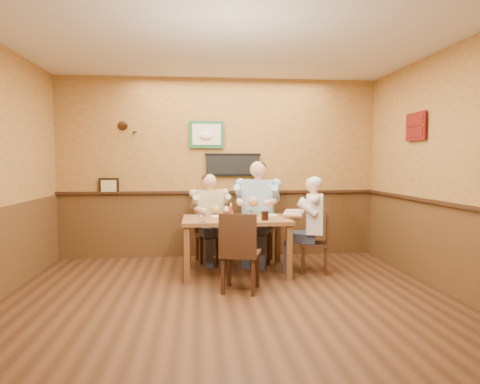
% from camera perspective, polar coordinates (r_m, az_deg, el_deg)
% --- Properties ---
extents(room, '(5.02, 5.03, 2.81)m').
position_cam_1_polar(room, '(4.45, 0.43, 6.53)').
color(room, '#371F10').
rests_on(room, ground).
extents(dining_table, '(1.40, 0.90, 0.75)m').
position_cam_1_polar(dining_table, '(5.70, -0.55, -4.41)').
color(dining_table, brown).
rests_on(dining_table, ground).
extents(chair_back_left, '(0.45, 0.45, 0.83)m').
position_cam_1_polar(chair_back_left, '(6.45, -4.12, -5.61)').
color(chair_back_left, '#3B2213').
rests_on(chair_back_left, ground).
extents(chair_back_right, '(0.54, 0.54, 0.95)m').
position_cam_1_polar(chair_back_right, '(6.40, 2.42, -5.15)').
color(chair_back_right, '#3B2213').
rests_on(chair_back_right, ground).
extents(chair_right_end, '(0.46, 0.46, 0.81)m').
position_cam_1_polar(chair_right_end, '(5.91, 9.88, -6.63)').
color(chair_right_end, '#3B2213').
rests_on(chair_right_end, ground).
extents(chair_near_side, '(0.53, 0.53, 0.92)m').
position_cam_1_polar(chair_near_side, '(4.98, 0.09, -7.94)').
color(chair_near_side, '#3B2213').
rests_on(chair_near_side, ground).
extents(diner_tan_shirt, '(0.64, 0.64, 1.18)m').
position_cam_1_polar(diner_tan_shirt, '(6.43, -4.13, -4.05)').
color(diner_tan_shirt, beige).
rests_on(diner_tan_shirt, ground).
extents(diner_blue_polo, '(0.77, 0.77, 1.35)m').
position_cam_1_polar(diner_blue_polo, '(6.37, 2.43, -3.34)').
color(diner_blue_polo, '#8DB5D4').
rests_on(diner_blue_polo, ground).
extents(diner_white_elder, '(0.66, 0.66, 1.16)m').
position_cam_1_polar(diner_white_elder, '(5.88, 9.90, -4.96)').
color(diner_white_elder, silver).
rests_on(diner_white_elder, ground).
extents(water_glass_left, '(0.10, 0.10, 0.11)m').
position_cam_1_polar(water_glass_left, '(5.33, -5.04, -3.39)').
color(water_glass_left, white).
rests_on(water_glass_left, dining_table).
extents(water_glass_mid, '(0.10, 0.10, 0.12)m').
position_cam_1_polar(water_glass_mid, '(5.47, 1.35, -3.15)').
color(water_glass_mid, white).
rests_on(water_glass_mid, dining_table).
extents(cola_tumbler, '(0.11, 0.11, 0.12)m').
position_cam_1_polar(cola_tumbler, '(5.47, 3.34, -3.16)').
color(cola_tumbler, black).
rests_on(cola_tumbler, dining_table).
extents(hot_sauce_bottle, '(0.06, 0.06, 0.18)m').
position_cam_1_polar(hot_sauce_bottle, '(5.69, -1.23, -2.58)').
color(hot_sauce_bottle, '#B03412').
rests_on(hot_sauce_bottle, dining_table).
extents(salt_shaker, '(0.04, 0.04, 0.08)m').
position_cam_1_polar(salt_shaker, '(5.71, -1.14, -3.03)').
color(salt_shaker, white).
rests_on(salt_shaker, dining_table).
extents(pepper_shaker, '(0.04, 0.04, 0.09)m').
position_cam_1_polar(pepper_shaker, '(5.56, -1.73, -3.21)').
color(pepper_shaker, black).
rests_on(pepper_shaker, dining_table).
extents(plate_far_left, '(0.23, 0.23, 0.01)m').
position_cam_1_polar(plate_far_left, '(5.80, -2.83, -3.27)').
color(plate_far_left, white).
rests_on(plate_far_left, dining_table).
extents(plate_far_right, '(0.25, 0.25, 0.02)m').
position_cam_1_polar(plate_far_right, '(5.96, 3.95, -3.07)').
color(plate_far_right, white).
rests_on(plate_far_right, dining_table).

